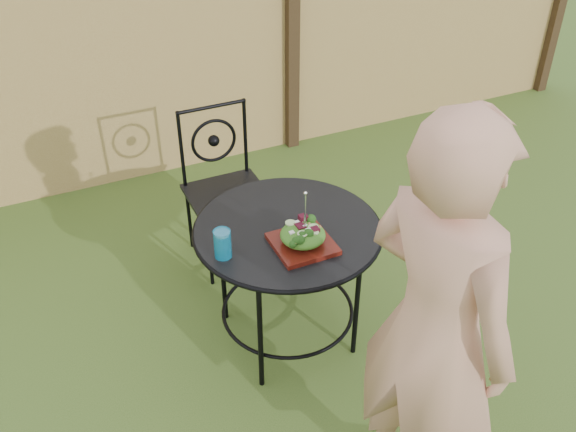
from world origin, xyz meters
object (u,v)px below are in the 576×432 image
(patio_table, at_px, (288,250))
(salad_plate, at_px, (303,244))
(patio_chair, at_px, (225,184))
(diner, at_px, (434,332))

(patio_table, xyz_separation_m, salad_plate, (0.00, -0.16, 0.15))
(patio_chair, distance_m, salad_plate, 1.01)
(diner, relative_size, salad_plate, 6.64)
(salad_plate, bearing_deg, patio_chair, 92.36)
(diner, bearing_deg, salad_plate, -5.38)
(patio_table, distance_m, salad_plate, 0.22)
(patio_chair, xyz_separation_m, salad_plate, (0.04, -0.98, 0.23))
(patio_table, height_order, diner, diner)
(salad_plate, bearing_deg, diner, -82.16)
(diner, xyz_separation_m, salad_plate, (-0.12, 0.84, -0.16))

